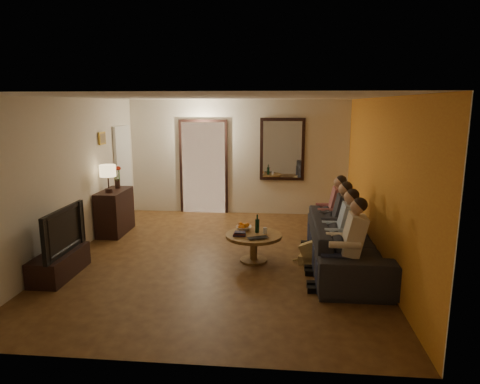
# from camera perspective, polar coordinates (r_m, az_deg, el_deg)

# --- Properties ---
(floor) EXTENTS (5.00, 6.00, 0.01)m
(floor) POSITION_cam_1_polar(r_m,az_deg,el_deg) (7.20, -2.64, -8.66)
(floor) COLOR #472913
(floor) RESTS_ON ground
(ceiling) EXTENTS (5.00, 6.00, 0.01)m
(ceiling) POSITION_cam_1_polar(r_m,az_deg,el_deg) (6.75, -2.85, 12.52)
(ceiling) COLOR white
(ceiling) RESTS_ON back_wall
(back_wall) EXTENTS (5.00, 0.02, 2.60)m
(back_wall) POSITION_cam_1_polar(r_m,az_deg,el_deg) (9.80, -0.24, 4.63)
(back_wall) COLOR beige
(back_wall) RESTS_ON floor
(front_wall) EXTENTS (5.00, 0.02, 2.60)m
(front_wall) POSITION_cam_1_polar(r_m,az_deg,el_deg) (3.99, -8.89, -5.89)
(front_wall) COLOR beige
(front_wall) RESTS_ON floor
(left_wall) EXTENTS (0.02, 6.00, 2.60)m
(left_wall) POSITION_cam_1_polar(r_m,az_deg,el_deg) (7.62, -21.69, 1.79)
(left_wall) COLOR beige
(left_wall) RESTS_ON floor
(right_wall) EXTENTS (0.02, 6.00, 2.60)m
(right_wall) POSITION_cam_1_polar(r_m,az_deg,el_deg) (6.96, 18.10, 1.18)
(right_wall) COLOR beige
(right_wall) RESTS_ON floor
(orange_accent) EXTENTS (0.01, 6.00, 2.60)m
(orange_accent) POSITION_cam_1_polar(r_m,az_deg,el_deg) (6.96, 18.02, 1.18)
(orange_accent) COLOR orange
(orange_accent) RESTS_ON right_wall
(kitchen_doorway) EXTENTS (1.00, 0.06, 2.10)m
(kitchen_doorway) POSITION_cam_1_polar(r_m,az_deg,el_deg) (9.93, -4.86, 3.22)
(kitchen_doorway) COLOR #FFE0A5
(kitchen_doorway) RESTS_ON floor
(door_trim) EXTENTS (1.12, 0.04, 2.22)m
(door_trim) POSITION_cam_1_polar(r_m,az_deg,el_deg) (9.92, -4.87, 3.21)
(door_trim) COLOR black
(door_trim) RESTS_ON floor
(fridge_glimpse) EXTENTS (0.45, 0.03, 1.70)m
(fridge_glimpse) POSITION_cam_1_polar(r_m,az_deg,el_deg) (9.91, -3.42, 2.35)
(fridge_glimpse) COLOR silver
(fridge_glimpse) RESTS_ON floor
(mirror_frame) EXTENTS (1.00, 0.05, 1.40)m
(mirror_frame) POSITION_cam_1_polar(r_m,az_deg,el_deg) (9.69, 5.65, 5.68)
(mirror_frame) COLOR black
(mirror_frame) RESTS_ON back_wall
(mirror_glass) EXTENTS (0.86, 0.02, 1.26)m
(mirror_glass) POSITION_cam_1_polar(r_m,az_deg,el_deg) (9.66, 5.65, 5.66)
(mirror_glass) COLOR white
(mirror_glass) RESTS_ON back_wall
(white_door) EXTENTS (0.06, 0.85, 2.04)m
(white_door) POSITION_cam_1_polar(r_m,az_deg,el_deg) (9.73, -15.26, 2.49)
(white_door) COLOR white
(white_door) RESTS_ON floor
(framed_art) EXTENTS (0.03, 0.28, 0.24)m
(framed_art) POSITION_cam_1_polar(r_m,az_deg,el_deg) (8.71, -17.92, 6.83)
(framed_art) COLOR #B28C33
(framed_art) RESTS_ON left_wall
(art_canvas) EXTENTS (0.01, 0.22, 0.18)m
(art_canvas) POSITION_cam_1_polar(r_m,az_deg,el_deg) (8.71, -17.83, 6.83)
(art_canvas) COLOR brown
(art_canvas) RESTS_ON left_wall
(dresser) EXTENTS (0.45, 0.96, 0.86)m
(dresser) POSITION_cam_1_polar(r_m,az_deg,el_deg) (8.73, -16.35, -2.54)
(dresser) COLOR black
(dresser) RESTS_ON floor
(table_lamp) EXTENTS (0.30, 0.30, 0.54)m
(table_lamp) POSITION_cam_1_polar(r_m,az_deg,el_deg) (8.39, -17.17, 1.72)
(table_lamp) COLOR beige
(table_lamp) RESTS_ON dresser
(flower_vase) EXTENTS (0.14, 0.14, 0.44)m
(flower_vase) POSITION_cam_1_polar(r_m,az_deg,el_deg) (8.80, -16.06, 1.90)
(flower_vase) COLOR #AA2212
(flower_vase) RESTS_ON dresser
(tv_stand) EXTENTS (0.45, 1.09, 0.36)m
(tv_stand) POSITION_cam_1_polar(r_m,az_deg,el_deg) (6.92, -22.92, -8.84)
(tv_stand) COLOR black
(tv_stand) RESTS_ON floor
(tv) EXTENTS (1.15, 0.15, 0.66)m
(tv) POSITION_cam_1_polar(r_m,az_deg,el_deg) (6.77, -23.26, -4.75)
(tv) COLOR black
(tv) RESTS_ON tv_stand
(sofa) EXTENTS (2.60, 1.02, 0.76)m
(sofa) POSITION_cam_1_polar(r_m,az_deg,el_deg) (6.85, 13.87, -6.71)
(sofa) COLOR black
(sofa) RESTS_ON floor
(person_a) EXTENTS (0.60, 0.40, 1.20)m
(person_a) POSITION_cam_1_polar(r_m,az_deg,el_deg) (5.92, 14.25, -7.38)
(person_a) COLOR tan
(person_a) RESTS_ON sofa
(person_b) EXTENTS (0.60, 0.40, 1.20)m
(person_b) POSITION_cam_1_polar(r_m,az_deg,el_deg) (6.48, 13.46, -5.67)
(person_b) COLOR tan
(person_b) RESTS_ON sofa
(person_c) EXTENTS (0.60, 0.40, 1.20)m
(person_c) POSITION_cam_1_polar(r_m,az_deg,el_deg) (7.05, 12.81, -4.23)
(person_c) COLOR tan
(person_c) RESTS_ON sofa
(person_d) EXTENTS (0.60, 0.40, 1.20)m
(person_d) POSITION_cam_1_polar(r_m,az_deg,el_deg) (7.63, 12.25, -3.01)
(person_d) COLOR tan
(person_d) RESTS_ON sofa
(dog) EXTENTS (0.61, 0.41, 0.56)m
(dog) POSITION_cam_1_polar(r_m,az_deg,el_deg) (6.85, 9.97, -7.41)
(dog) COLOR #AB8B4F
(dog) RESTS_ON floor
(coffee_table) EXTENTS (1.14, 1.14, 0.45)m
(coffee_table) POSITION_cam_1_polar(r_m,az_deg,el_deg) (6.95, 1.83, -7.41)
(coffee_table) COLOR brown
(coffee_table) RESTS_ON floor
(bowl) EXTENTS (0.26, 0.26, 0.06)m
(bowl) POSITION_cam_1_polar(r_m,az_deg,el_deg) (7.10, 0.50, -4.83)
(bowl) COLOR white
(bowl) RESTS_ON coffee_table
(oranges) EXTENTS (0.20, 0.20, 0.08)m
(oranges) POSITION_cam_1_polar(r_m,az_deg,el_deg) (7.08, 0.50, -4.30)
(oranges) COLOR orange
(oranges) RESTS_ON bowl
(wine_bottle) EXTENTS (0.07, 0.07, 0.31)m
(wine_bottle) POSITION_cam_1_polar(r_m,az_deg,el_deg) (6.93, 2.31, -4.18)
(wine_bottle) COLOR black
(wine_bottle) RESTS_ON coffee_table
(wine_glass) EXTENTS (0.06, 0.06, 0.10)m
(wine_glass) POSITION_cam_1_polar(r_m,az_deg,el_deg) (6.91, 3.36, -5.16)
(wine_glass) COLOR silver
(wine_glass) RESTS_ON coffee_table
(book_stack) EXTENTS (0.20, 0.15, 0.07)m
(book_stack) POSITION_cam_1_polar(r_m,az_deg,el_deg) (6.79, -0.07, -5.56)
(book_stack) COLOR black
(book_stack) RESTS_ON coffee_table
(laptop) EXTENTS (0.39, 0.33, 0.03)m
(laptop) POSITION_cam_1_polar(r_m,az_deg,el_deg) (6.61, 2.55, -6.27)
(laptop) COLOR black
(laptop) RESTS_ON coffee_table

